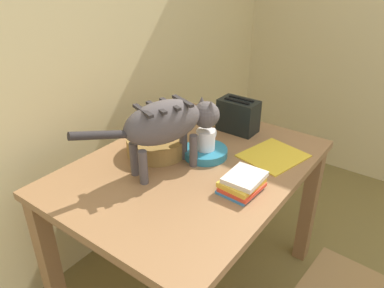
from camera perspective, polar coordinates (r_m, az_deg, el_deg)
name	(u,v)px	position (r m, az deg, el deg)	size (l,w,h in m)	color
wall_rear	(55,37)	(1.85, -20.48, 15.22)	(4.25, 0.11, 2.50)	#DBC487
dining_table	(192,181)	(1.70, 0.00, -5.77)	(1.19, 0.88, 0.75)	#956841
cat	(169,123)	(1.52, -3.56, 3.26)	(0.63, 0.27, 0.32)	#514947
saucer_bowl	(205,152)	(1.70, 2.08, -1.29)	(0.20, 0.20, 0.04)	teal
coffee_mug	(206,139)	(1.67, 2.19, 0.72)	(0.13, 0.09, 0.09)	white
magazine	(273,156)	(1.75, 12.47, -1.79)	(0.27, 0.24, 0.01)	yellow
book_stack	(242,183)	(1.47, 7.80, -6.02)	(0.18, 0.15, 0.07)	#3F85C4
wicker_basket	(157,144)	(1.73, -5.44, -0.02)	(0.28, 0.28, 0.08)	olive
toaster	(238,116)	(1.93, 7.15, 4.37)	(0.12, 0.20, 0.18)	black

